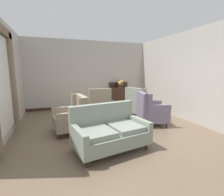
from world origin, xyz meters
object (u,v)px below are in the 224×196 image
porcelain_vase (112,106)px  armchair_beside_settee (139,104)px  coffee_table (113,113)px  armchair_foreground_right (150,111)px  gramophone (122,83)px  armchair_far_left (99,104)px  sideboard (120,96)px  settee (109,131)px  armchair_near_window (73,117)px

porcelain_vase → armchair_beside_settee: size_ratio=0.29×
coffee_table → armchair_foreground_right: armchair_foreground_right is taller
gramophone → armchair_foreground_right: bearing=-93.5°
armchair_far_left → sideboard: (1.34, 1.27, 0.06)m
coffee_table → armchair_far_left: (-0.10, 1.23, 0.06)m
settee → gramophone: gramophone is taller
armchair_beside_settee → coffee_table: bearing=101.7°
armchair_far_left → armchair_beside_settee: bearing=165.2°
armchair_near_window → sideboard: 3.60m
porcelain_vase → armchair_foreground_right: armchair_foreground_right is taller
armchair_beside_settee → armchair_far_left: bearing=51.4°
porcelain_vase → sideboard: size_ratio=0.28×
armchair_far_left → sideboard: 1.85m
settee → sideboard: (1.83, 3.90, 0.11)m
porcelain_vase → armchair_foreground_right: size_ratio=0.30×
porcelain_vase → settee: bearing=-112.1°
armchair_near_window → armchair_far_left: 1.76m
coffee_table → settee: 1.52m
settee → armchair_foreground_right: 2.04m
coffee_table → gramophone: size_ratio=1.66×
gramophone → coffee_table: bearing=-118.0°
armchair_beside_settee → armchair_foreground_right: 1.02m
coffee_table → settee: size_ratio=0.47×
armchair_near_window → settee: bearing=19.0°
armchair_foreground_right → armchair_far_left: armchair_far_left is taller
armchair_beside_settee → armchair_foreground_right: bearing=153.7°
porcelain_vase → armchair_near_window: (-1.20, -0.11, -0.18)m
armchair_foreground_right → sideboard: bearing=11.9°
porcelain_vase → gramophone: (1.31, 2.42, 0.50)m
armchair_beside_settee → gramophone: bearing=-19.0°
armchair_foreground_right → gramophone: bearing=10.9°
coffee_table → sideboard: sideboard is taller
coffee_table → armchair_beside_settee: bearing=29.9°
armchair_beside_settee → armchair_near_window: size_ratio=1.07×
sideboard → porcelain_vase: bearing=-116.8°
porcelain_vase → gramophone: 2.80m
coffee_table → gramophone: 2.83m
settee → armchair_near_window: (-0.63, 1.28, 0.03)m
armchair_beside_settee → sideboard: size_ratio=0.95×
coffee_table → sideboard: size_ratio=0.70×
armchair_foreground_right → armchair_near_window: armchair_foreground_right is taller
coffee_table → sideboard: 2.80m
coffee_table → armchair_far_left: bearing=94.8°
armchair_beside_settee → sideboard: 1.78m
coffee_table → armchair_foreground_right: size_ratio=0.77×
armchair_far_left → sideboard: sideboard is taller
armchair_beside_settee → armchair_near_window: (-2.49, -0.84, -0.02)m
settee → armchair_foreground_right: armchair_foreground_right is taller
armchair_far_left → gramophone: 1.94m
porcelain_vase → armchair_beside_settee: armchair_beside_settee is taller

